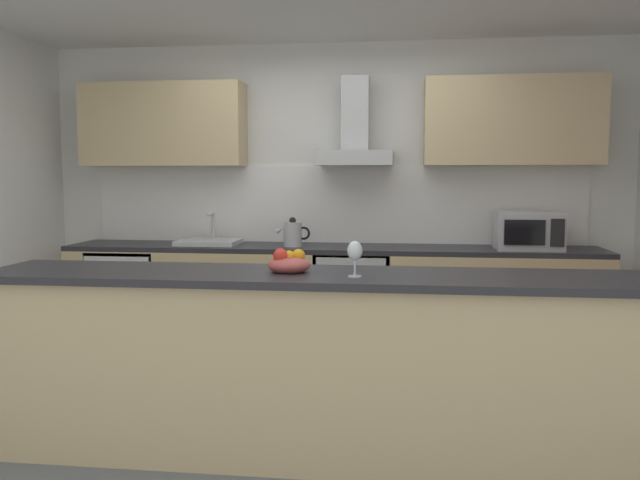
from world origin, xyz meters
TOP-DOWN VIEW (x-y plane):
  - ground at (0.00, 0.00)m, footprint 5.96×4.51m
  - wall_back at (0.00, 1.82)m, footprint 5.96×0.12m
  - backsplash_tile at (0.00, 1.74)m, footprint 4.22×0.02m
  - counter_back at (0.00, 1.44)m, footprint 4.37×0.60m
  - counter_island at (0.16, -0.60)m, footprint 3.48×0.64m
  - upper_cabinets at (-0.00, 1.59)m, footprint 4.31×0.32m
  - oven at (0.20, 1.41)m, footprint 0.60×0.62m
  - refrigerator at (-1.71, 1.41)m, footprint 0.58×0.60m
  - microwave at (1.57, 1.38)m, footprint 0.50×0.38m
  - sink at (-1.02, 1.42)m, footprint 0.50×0.40m
  - kettle at (-0.30, 1.38)m, footprint 0.29×0.15m
  - range_hood at (0.20, 1.54)m, footprint 0.62×0.45m
  - wine_glass at (0.36, -0.71)m, footprint 0.08×0.08m
  - fruit_bowl at (0.01, -0.58)m, footprint 0.22×0.22m

SIDE VIEW (x-z plane):
  - ground at x=0.00m, z-range -0.02..0.00m
  - refrigerator at x=-1.71m, z-range 0.00..0.85m
  - counter_back at x=0.00m, z-range 0.00..0.90m
  - oven at x=0.20m, z-range 0.06..0.86m
  - counter_island at x=0.16m, z-range 0.01..0.99m
  - sink at x=-1.02m, z-range 0.80..1.06m
  - kettle at x=-0.30m, z-range 0.89..1.13m
  - fruit_bowl at x=0.01m, z-range 0.96..1.09m
  - microwave at x=1.57m, z-range 0.90..1.20m
  - wine_glass at x=0.36m, z-range 1.01..1.19m
  - backsplash_tile at x=0.00m, z-range 0.90..1.56m
  - wall_back at x=0.00m, z-range 0.00..2.60m
  - range_hood at x=0.20m, z-range 1.43..2.15m
  - upper_cabinets at x=0.00m, z-range 1.56..2.26m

